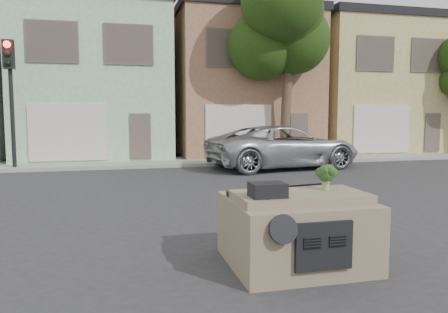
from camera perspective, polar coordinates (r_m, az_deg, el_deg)
name	(u,v)px	position (r m, az deg, el deg)	size (l,w,h in m)	color
ground_plane	(240,218)	(9.64, 2.13, -7.97)	(120.00, 120.00, 0.00)	#303033
sidewalk	(176,162)	(19.79, -6.34, -0.69)	(40.00, 3.00, 0.15)	gray
townhouse_mint	(96,83)	(23.56, -16.36, 9.15)	(7.20, 8.20, 7.55)	#9FCD9F
townhouse_tan	(237,86)	(24.45, 1.73, 9.25)	(7.20, 8.20, 7.55)	#95684D
townhouse_beige	(358,87)	(27.44, 17.16, 8.62)	(7.20, 8.20, 7.55)	tan
silver_pickup	(283,168)	(18.24, 7.74, -1.49)	(2.93, 6.35, 1.76)	#A9ABB0
traffic_signal	(11,106)	(18.90, -26.04, 5.98)	(0.40, 0.40, 5.10)	black
tree_near	(286,69)	(20.37, 8.16, 11.23)	(4.40, 4.00, 8.50)	#203A10
car_dashboard	(295,227)	(6.76, 9.32, -9.12)	(2.00, 1.80, 1.12)	#7C6C54
instrument_hump	(267,190)	(6.09, 5.70, -4.36)	(0.48, 0.38, 0.20)	black
wiper_arm	(303,185)	(7.09, 10.26, -3.71)	(0.70, 0.03, 0.02)	black
broccoli	(326,177)	(6.80, 13.21, -2.60)	(0.32, 0.32, 0.39)	#1E3716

